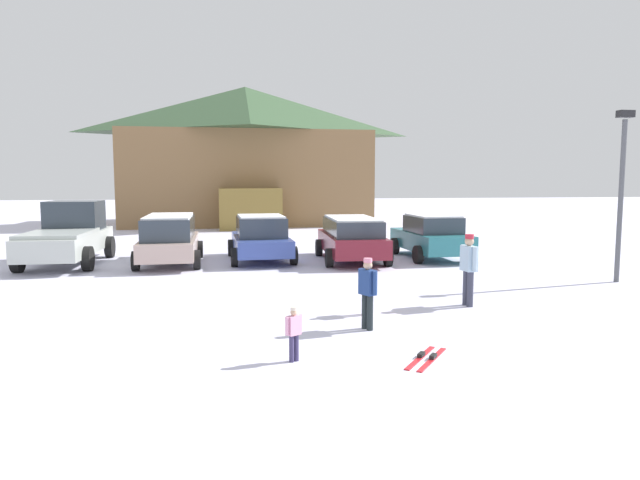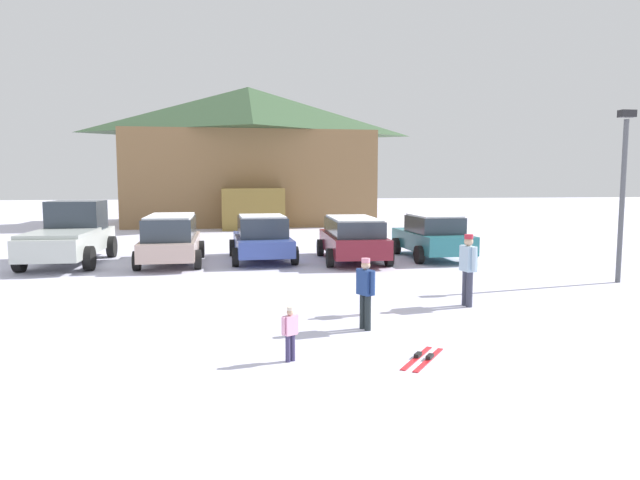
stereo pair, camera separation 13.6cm
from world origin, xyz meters
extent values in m
plane|color=silver|center=(0.00, 0.00, 0.00)|extent=(160.00, 160.00, 0.00)
cube|color=olive|center=(-2.40, 32.65, 2.98)|extent=(15.55, 10.00, 5.95)
pyramid|color=#345132|center=(-2.40, 32.65, 7.53)|extent=(16.16, 10.61, 3.15)
cube|color=olive|center=(-2.33, 26.84, 1.20)|extent=(3.62, 1.84, 2.40)
cube|color=#BB9F93|center=(-5.57, 13.52, 0.62)|extent=(1.87, 4.61, 0.60)
cube|color=#2D3842|center=(-5.56, 13.43, 1.28)|extent=(1.64, 3.51, 0.72)
cube|color=white|center=(-5.56, 13.43, 1.67)|extent=(1.53, 3.33, 0.06)
cylinder|color=black|center=(-6.56, 14.92, 0.32)|extent=(0.23, 0.64, 0.64)
cylinder|color=black|center=(-4.63, 14.96, 0.32)|extent=(0.23, 0.64, 0.64)
cylinder|color=black|center=(-6.50, 12.09, 0.32)|extent=(0.23, 0.64, 0.64)
cylinder|color=black|center=(-4.58, 12.12, 0.32)|extent=(0.23, 0.64, 0.64)
cube|color=#374C9B|center=(-2.41, 13.92, 0.60)|extent=(2.05, 4.44, 0.57)
cube|color=#2D3842|center=(-2.41, 13.70, 1.24)|extent=(1.74, 2.34, 0.70)
cube|color=white|center=(-2.41, 13.70, 1.62)|extent=(1.63, 2.22, 0.06)
cylinder|color=black|center=(-3.48, 15.23, 0.32)|extent=(0.25, 0.65, 0.64)
cylinder|color=black|center=(-1.46, 15.32, 0.32)|extent=(0.25, 0.65, 0.64)
cylinder|color=black|center=(-3.37, 12.53, 0.32)|extent=(0.25, 0.65, 0.64)
cylinder|color=black|center=(-1.35, 12.61, 0.32)|extent=(0.25, 0.65, 0.64)
cube|color=maroon|center=(0.81, 13.29, 0.64)|extent=(2.03, 4.75, 0.64)
cube|color=#2D3842|center=(0.80, 13.20, 1.24)|extent=(1.76, 3.62, 0.55)
cube|color=white|center=(0.80, 13.20, 1.55)|extent=(1.64, 3.44, 0.06)
cylinder|color=black|center=(-0.14, 14.78, 0.32)|extent=(0.24, 0.65, 0.64)
cylinder|color=black|center=(1.86, 14.71, 0.32)|extent=(0.24, 0.65, 0.64)
cylinder|color=black|center=(-0.24, 11.87, 0.32)|extent=(0.24, 0.65, 0.64)
cylinder|color=black|center=(1.76, 11.80, 0.32)|extent=(0.24, 0.65, 0.64)
cube|color=#29747C|center=(3.88, 13.58, 0.65)|extent=(1.89, 4.31, 0.66)
cube|color=#2D3842|center=(3.88, 13.36, 1.27)|extent=(1.62, 2.26, 0.59)
cube|color=white|center=(3.88, 13.36, 1.60)|extent=(1.51, 2.14, 0.06)
cylinder|color=black|center=(2.88, 14.87, 0.32)|extent=(0.24, 0.65, 0.64)
cylinder|color=black|center=(4.80, 14.92, 0.32)|extent=(0.24, 0.65, 0.64)
cylinder|color=black|center=(2.95, 12.23, 0.32)|extent=(0.24, 0.65, 0.64)
cylinder|color=black|center=(4.87, 12.28, 0.32)|extent=(0.24, 0.65, 0.64)
cube|color=#B4BCB4|center=(-9.05, 13.95, 0.75)|extent=(1.97, 5.45, 0.70)
cube|color=#2D3842|center=(-9.04, 15.04, 1.62)|extent=(1.79, 1.75, 1.05)
cube|color=#ADB6B1|center=(-9.06, 13.00, 1.16)|extent=(1.95, 3.00, 0.12)
cylinder|color=black|center=(-10.09, 15.59, 0.40)|extent=(0.27, 0.80, 0.80)
cylinder|color=black|center=(-7.98, 15.58, 0.40)|extent=(0.27, 0.80, 0.80)
cylinder|color=black|center=(-10.11, 12.33, 0.40)|extent=(0.27, 0.80, 0.80)
cylinder|color=black|center=(-8.01, 12.31, 0.40)|extent=(0.27, 0.80, 0.80)
cylinder|color=#373157|center=(-2.53, 2.20, 0.22)|extent=(0.08, 0.08, 0.44)
cylinder|color=#373157|center=(-2.45, 2.25, 0.22)|extent=(0.08, 0.08, 0.44)
cube|color=#E199BC|center=(-2.49, 2.22, 0.59)|extent=(0.25, 0.22, 0.31)
cylinder|color=#E199BC|center=(-2.60, 2.15, 0.60)|extent=(0.06, 0.06, 0.29)
cylinder|color=#E199BC|center=(-2.37, 2.29, 0.60)|extent=(0.06, 0.06, 0.29)
sphere|color=tan|center=(-2.49, 2.22, 0.81)|extent=(0.11, 0.11, 0.11)
cylinder|color=beige|center=(-2.49, 2.22, 0.87)|extent=(0.11, 0.11, 0.05)
cylinder|color=beige|center=(-0.56, 5.11, 0.24)|extent=(0.09, 0.09, 0.49)
cylinder|color=beige|center=(-0.60, 5.22, 0.24)|extent=(0.09, 0.09, 0.49)
cube|color=orange|center=(-0.58, 5.16, 0.66)|extent=(0.21, 0.27, 0.34)
cylinder|color=orange|center=(-0.53, 5.02, 0.67)|extent=(0.07, 0.07, 0.33)
cylinder|color=orange|center=(-0.63, 5.31, 0.67)|extent=(0.07, 0.07, 0.33)
sphere|color=tan|center=(-0.58, 5.16, 0.89)|extent=(0.12, 0.12, 0.12)
cylinder|color=green|center=(-0.58, 5.16, 0.96)|extent=(0.12, 0.12, 0.06)
cylinder|color=#1F272A|center=(-0.82, 3.90, 0.35)|extent=(0.13, 0.13, 0.69)
cylinder|color=#1F272A|center=(-0.89, 4.03, 0.35)|extent=(0.13, 0.13, 0.69)
cube|color=navy|center=(-0.86, 3.96, 0.94)|extent=(0.33, 0.39, 0.49)
cylinder|color=navy|center=(-0.76, 3.77, 0.95)|extent=(0.09, 0.09, 0.46)
cylinder|color=navy|center=(-0.95, 4.16, 0.95)|extent=(0.09, 0.09, 0.46)
sphere|color=tan|center=(-0.86, 3.96, 1.27)|extent=(0.18, 0.18, 0.18)
cylinder|color=pink|center=(-0.86, 3.96, 1.36)|extent=(0.17, 0.17, 0.08)
cylinder|color=#383A4C|center=(1.95, 5.56, 0.41)|extent=(0.15, 0.15, 0.82)
cylinder|color=#383A4C|center=(1.93, 5.73, 0.41)|extent=(0.15, 0.15, 0.82)
cube|color=#A2BFD5|center=(1.94, 5.64, 1.11)|extent=(0.29, 0.43, 0.58)
cylinder|color=#A2BFD5|center=(1.97, 5.39, 1.12)|extent=(0.11, 0.11, 0.55)
cylinder|color=#A2BFD5|center=(1.91, 5.90, 1.12)|extent=(0.11, 0.11, 0.55)
sphere|color=tan|center=(1.94, 5.64, 1.50)|extent=(0.21, 0.21, 0.21)
cylinder|color=#BA2939|center=(1.94, 5.64, 1.62)|extent=(0.20, 0.20, 0.10)
cube|color=red|center=(-0.26, 1.94, 0.01)|extent=(0.88, 1.15, 0.02)
cube|color=black|center=(-0.23, 1.98, 0.05)|extent=(0.18, 0.21, 0.06)
cube|color=red|center=(-0.43, 2.06, 0.01)|extent=(0.88, 1.15, 0.02)
cube|color=black|center=(-0.40, 2.10, 0.05)|extent=(0.18, 0.21, 0.06)
cylinder|color=#515459|center=(7.42, 7.94, 2.29)|extent=(0.14, 0.14, 4.58)
cube|color=#232326|center=(7.42, 7.94, 4.73)|extent=(0.44, 0.24, 0.20)
camera|label=1|loc=(-3.45, -6.65, 2.91)|focal=32.00mm
camera|label=2|loc=(-3.32, -6.67, 2.91)|focal=32.00mm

